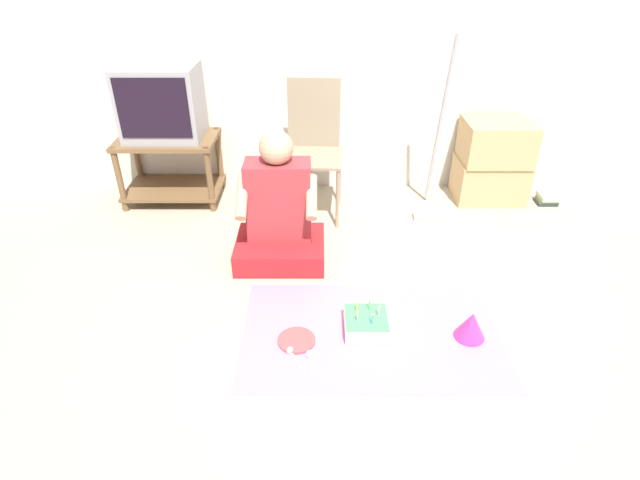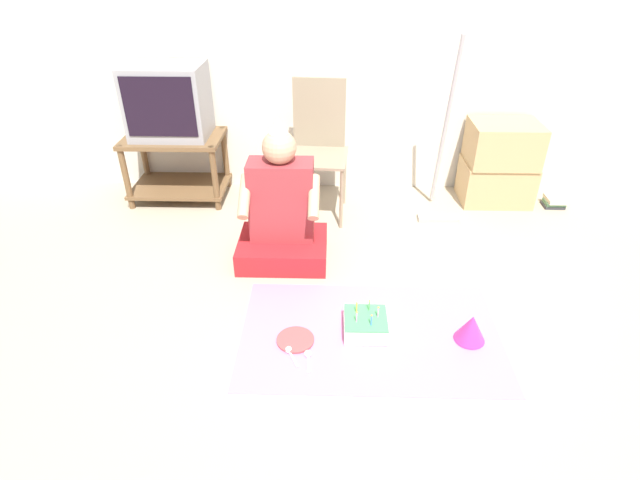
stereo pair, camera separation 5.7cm
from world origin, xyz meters
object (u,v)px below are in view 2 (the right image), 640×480
at_px(person_seated, 282,215).
at_px(paper_plate, 295,340).
at_px(book_pile, 555,202).
at_px(cardboard_box_stack, 499,163).
at_px(dust_mop, 442,168).
at_px(folding_chair, 318,141).
at_px(birthday_cake, 365,324).
at_px(party_hat_blue, 471,328).
at_px(tv, 168,101).

bearing_deg(person_seated, paper_plate, -80.56).
bearing_deg(book_pile, cardboard_box_stack, 167.11).
bearing_deg(dust_mop, cardboard_box_stack, 27.94).
height_order(folding_chair, birthday_cake, folding_chair).
xyz_separation_m(party_hat_blue, paper_plate, (-0.87, -0.03, -0.07)).
xyz_separation_m(folding_chair, paper_plate, (-0.07, -1.43, -0.51)).
bearing_deg(party_hat_blue, cardboard_box_stack, 71.32).
height_order(folding_chair, person_seated, folding_chair).
xyz_separation_m(tv, dust_mop, (1.92, -0.26, -0.37)).
xyz_separation_m(folding_chair, person_seated, (-0.20, -0.66, -0.23)).
height_order(cardboard_box_stack, person_seated, person_seated).
height_order(person_seated, paper_plate, person_seated).
height_order(tv, book_pile, tv).
distance_m(dust_mop, book_pile, 0.98).
height_order(dust_mop, person_seated, dust_mop).
distance_m(cardboard_box_stack, birthday_cake, 1.87).
height_order(cardboard_box_stack, party_hat_blue, cardboard_box_stack).
xyz_separation_m(tv, book_pile, (2.83, -0.10, -0.70)).
bearing_deg(book_pile, birthday_cake, -136.19).
distance_m(dust_mop, birthday_cake, 1.43).
xyz_separation_m(cardboard_box_stack, party_hat_blue, (-0.53, -1.57, -0.22)).
distance_m(folding_chair, birthday_cake, 1.46).
distance_m(book_pile, person_seated, 2.11).
bearing_deg(party_hat_blue, folding_chair, 119.88).
relative_size(tv, birthday_cake, 2.45).
relative_size(folding_chair, birthday_cake, 4.22).
bearing_deg(person_seated, dust_mop, 28.67).
relative_size(cardboard_box_stack, dust_mop, 0.48).
height_order(book_pile, birthday_cake, birthday_cake).
height_order(folding_chair, dust_mop, dust_mop).
relative_size(tv, party_hat_blue, 3.49).
bearing_deg(party_hat_blue, book_pile, 56.76).
bearing_deg(cardboard_box_stack, book_pile, -12.89).
distance_m(tv, folding_chair, 1.10).
bearing_deg(paper_plate, birthday_cake, 12.79).
height_order(tv, paper_plate, tv).
height_order(cardboard_box_stack, birthday_cake, cardboard_box_stack).
relative_size(folding_chair, paper_plate, 4.88).
bearing_deg(party_hat_blue, birthday_cake, 174.91).
bearing_deg(birthday_cake, cardboard_box_stack, 55.38).
bearing_deg(birthday_cake, folding_chair, 101.86).
height_order(folding_chair, book_pile, folding_chair).
bearing_deg(birthday_cake, tv, 131.41).
relative_size(cardboard_box_stack, book_pile, 3.89).
bearing_deg(dust_mop, folding_chair, 174.36).
bearing_deg(paper_plate, cardboard_box_stack, 48.77).
distance_m(person_seated, birthday_cake, 0.88).
relative_size(tv, cardboard_box_stack, 0.89).
bearing_deg(person_seated, party_hat_blue, -36.36).
relative_size(tv, book_pile, 3.46).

